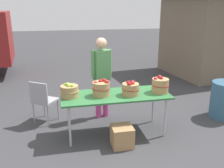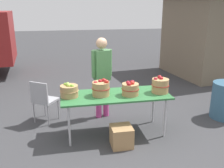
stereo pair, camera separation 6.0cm
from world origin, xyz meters
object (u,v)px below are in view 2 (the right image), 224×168
(apple_basket_green_0, at_px, (69,90))
(apple_basket_red_2, at_px, (160,85))
(apple_basket_red_0, at_px, (101,88))
(vendor_adult, at_px, (102,72))
(folding_chair, at_px, (43,98))
(produce_crate, at_px, (121,136))
(apple_basket_red_1, at_px, (130,89))
(market_table, at_px, (115,97))

(apple_basket_green_0, relative_size, apple_basket_red_2, 1.02)
(apple_basket_red_0, distance_m, vendor_adult, 0.78)
(apple_basket_red_0, distance_m, apple_basket_red_2, 1.06)
(apple_basket_green_0, bearing_deg, folding_chair, 126.44)
(apple_basket_red_0, bearing_deg, apple_basket_red_2, -2.74)
(apple_basket_red_0, height_order, produce_crate, apple_basket_red_0)
(apple_basket_red_2, bearing_deg, apple_basket_red_1, -177.18)
(apple_basket_red_1, bearing_deg, produce_crate, -122.27)
(vendor_adult, bearing_deg, produce_crate, 81.00)
(market_table, relative_size, apple_basket_green_0, 5.91)
(vendor_adult, distance_m, folding_chair, 1.27)
(apple_basket_red_2, relative_size, vendor_adult, 0.19)
(apple_basket_green_0, height_order, apple_basket_red_0, apple_basket_red_0)
(market_table, distance_m, apple_basket_green_0, 0.81)
(folding_chair, bearing_deg, vendor_adult, -143.57)
(apple_basket_red_0, relative_size, vendor_adult, 0.19)
(apple_basket_green_0, bearing_deg, apple_basket_red_1, -6.53)
(produce_crate, bearing_deg, vendor_adult, 95.89)
(apple_basket_red_0, bearing_deg, market_table, -0.36)
(market_table, relative_size, apple_basket_red_0, 6.00)
(vendor_adult, bearing_deg, folding_chair, -12.79)
(apple_basket_red_0, distance_m, folding_chair, 1.32)
(apple_basket_red_0, height_order, vendor_adult, vendor_adult)
(vendor_adult, bearing_deg, apple_basket_red_0, 64.77)
(apple_basket_green_0, distance_m, produce_crate, 1.17)
(produce_crate, bearing_deg, apple_basket_red_0, 120.11)
(market_table, xyz_separation_m, apple_basket_red_1, (0.25, -0.08, 0.16))
(produce_crate, bearing_deg, apple_basket_green_0, 148.30)
(apple_basket_red_1, relative_size, produce_crate, 0.90)
(apple_basket_green_0, xyz_separation_m, apple_basket_red_1, (1.04, -0.12, 0.00))
(market_table, xyz_separation_m, apple_basket_green_0, (-0.79, 0.04, 0.16))
(market_table, xyz_separation_m, produce_crate, (0.01, -0.45, -0.53))
(market_table, distance_m, apple_basket_red_1, 0.31)
(vendor_adult, bearing_deg, apple_basket_red_2, 123.68)
(market_table, bearing_deg, apple_basket_red_1, -17.03)
(apple_basket_green_0, distance_m, vendor_adult, 1.00)
(apple_basket_red_1, relative_size, folding_chair, 0.36)
(apple_basket_red_2, height_order, folding_chair, apple_basket_red_2)
(produce_crate, bearing_deg, folding_chair, 138.02)
(apple_basket_red_1, relative_size, vendor_adult, 0.19)
(vendor_adult, bearing_deg, apple_basket_red_1, 98.57)
(apple_basket_red_2, bearing_deg, apple_basket_green_0, 176.70)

